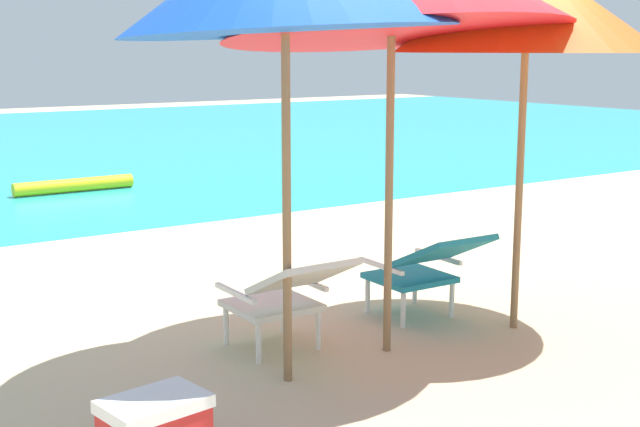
% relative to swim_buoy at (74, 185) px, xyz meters
% --- Properties ---
extents(ground_plane, '(40.00, 40.00, 0.00)m').
position_rel_swim_buoy_xyz_m(ground_plane, '(-0.31, -2.70, -0.10)').
color(ground_plane, '#CCB78E').
extents(swim_buoy, '(1.60, 0.18, 0.18)m').
position_rel_swim_buoy_xyz_m(swim_buoy, '(0.00, 0.00, 0.00)').
color(swim_buoy, yellow).
rests_on(swim_buoy, ocean_band).
extents(lounge_chair_left, '(0.55, 0.88, 0.68)m').
position_rel_swim_buoy_xyz_m(lounge_chair_left, '(-0.94, -6.94, 0.31)').
color(lounge_chair_left, silver).
rests_on(lounge_chair_left, ground_plane).
extents(lounge_chair_right, '(0.56, 0.88, 0.68)m').
position_rel_swim_buoy_xyz_m(lounge_chair_right, '(0.23, -6.90, 0.31)').
color(lounge_chair_right, teal).
rests_on(lounge_chair_right, ground_plane).
extents(beach_umbrella_right, '(2.24, 2.24, 2.49)m').
position_rel_swim_buoy_xyz_m(beach_umbrella_right, '(0.65, -7.35, 2.08)').
color(beach_umbrella_right, olive).
rests_on(beach_umbrella_right, ground_plane).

